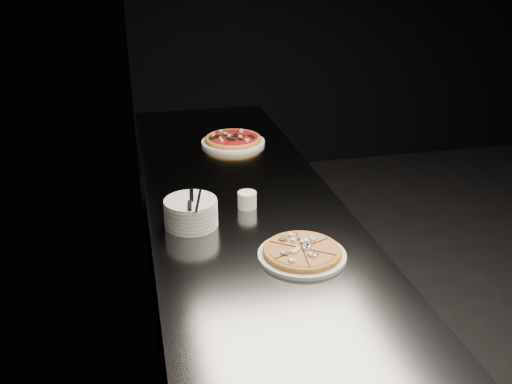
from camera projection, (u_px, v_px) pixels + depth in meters
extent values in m
cube|color=black|center=(135.00, 78.00, 2.02)|extent=(0.02, 5.00, 2.80)
cube|color=slate|center=(240.00, 290.00, 2.48)|extent=(0.70, 2.40, 0.90)
cube|color=slate|center=(239.00, 194.00, 2.29)|extent=(0.74, 2.44, 0.02)
cylinder|color=white|center=(302.00, 255.00, 1.82)|extent=(0.28, 0.28, 0.01)
cylinder|color=gold|center=(302.00, 252.00, 1.82)|extent=(0.33, 0.33, 0.01)
torus|color=gold|center=(302.00, 251.00, 1.82)|extent=(0.33, 0.33, 0.02)
cylinder|color=#FDB654|center=(302.00, 249.00, 1.81)|extent=(0.29, 0.29, 0.01)
cylinder|color=white|center=(233.00, 142.00, 2.81)|extent=(0.31, 0.31, 0.01)
cylinder|color=gold|center=(233.00, 140.00, 2.81)|extent=(0.29, 0.29, 0.01)
torus|color=gold|center=(233.00, 139.00, 2.81)|extent=(0.29, 0.29, 0.02)
cylinder|color=#AB1818|center=(233.00, 138.00, 2.80)|extent=(0.25, 0.25, 0.01)
cylinder|color=white|center=(191.00, 223.00, 2.03)|extent=(0.19, 0.19, 0.01)
cylinder|color=white|center=(191.00, 220.00, 2.02)|extent=(0.19, 0.19, 0.01)
cylinder|color=white|center=(191.00, 216.00, 2.01)|extent=(0.19, 0.19, 0.01)
cylinder|color=white|center=(191.00, 212.00, 2.01)|extent=(0.19, 0.19, 0.01)
cylinder|color=white|center=(191.00, 209.00, 2.00)|extent=(0.19, 0.19, 0.01)
cylinder|color=white|center=(191.00, 205.00, 2.00)|extent=(0.19, 0.19, 0.01)
cylinder|color=white|center=(190.00, 202.00, 1.99)|extent=(0.19, 0.19, 0.01)
cube|color=silver|center=(192.00, 195.00, 2.02)|extent=(0.03, 0.12, 0.00)
cube|color=black|center=(190.00, 205.00, 1.94)|extent=(0.02, 0.08, 0.01)
cube|color=silver|center=(199.00, 200.00, 1.99)|extent=(0.09, 0.17, 0.00)
cylinder|color=silver|center=(247.00, 200.00, 2.14)|extent=(0.07, 0.07, 0.06)
cylinder|color=black|center=(247.00, 194.00, 2.13)|extent=(0.06, 0.06, 0.01)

